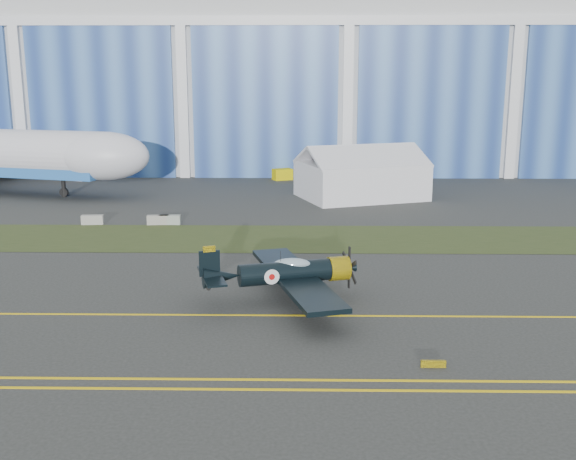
{
  "coord_description": "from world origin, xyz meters",
  "views": [
    {
      "loc": [
        15.54,
        -42.0,
        13.61
      ],
      "look_at": [
        14.74,
        6.46,
        2.47
      ],
      "focal_mm": 42.0,
      "sensor_mm": 36.0,
      "label": 1
    }
  ],
  "objects_px": {
    "tent": "(361,171)",
    "shipping_container": "(69,168)",
    "tug": "(282,174)",
    "warbird": "(286,273)"
  },
  "relations": [
    {
      "from": "tent",
      "to": "shipping_container",
      "type": "height_order",
      "value": "tent"
    },
    {
      "from": "shipping_container",
      "to": "tug",
      "type": "xyz_separation_m",
      "value": [
        28.85,
        -0.37,
        -0.67
      ]
    },
    {
      "from": "warbird",
      "to": "tug",
      "type": "height_order",
      "value": "warbird"
    },
    {
      "from": "warbird",
      "to": "tent",
      "type": "xyz_separation_m",
      "value": [
        7.85,
        36.36,
        1.19
      ]
    },
    {
      "from": "tent",
      "to": "tug",
      "type": "distance_m",
      "value": 16.58
    },
    {
      "from": "tent",
      "to": "shipping_container",
      "type": "relative_size",
      "value": 2.43
    },
    {
      "from": "warbird",
      "to": "shipping_container",
      "type": "xyz_separation_m",
      "value": [
        -30.27,
        50.28,
        -0.48
      ]
    },
    {
      "from": "shipping_container",
      "to": "tug",
      "type": "distance_m",
      "value": 28.86
    },
    {
      "from": "warbird",
      "to": "tent",
      "type": "relative_size",
      "value": 1.01
    },
    {
      "from": "tent",
      "to": "shipping_container",
      "type": "xyz_separation_m",
      "value": [
        -38.12,
        13.92,
        -1.67
      ]
    }
  ]
}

